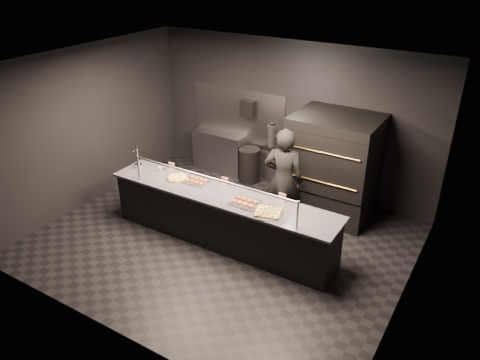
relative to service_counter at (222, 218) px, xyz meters
The scene contains 15 objects.
room 1.03m from the service_counter, 115.57° to the left, with size 6.04×6.00×3.00m.
service_counter is the anchor object (origin of this frame).
pizza_oven 2.30m from the service_counter, 57.73° to the left, with size 1.50×1.23×1.91m.
prep_shelf 2.82m from the service_counter, 124.59° to the left, with size 1.20×0.35×0.90m, color #99999E.
towel_dispenser 2.78m from the service_counter, 110.63° to the left, with size 0.30×0.20×0.35m, color black.
fire_extinguisher 2.50m from the service_counter, 98.30° to the left, with size 0.14×0.14×0.51m.
beer_tap 1.93m from the service_counter, behind, with size 0.13×0.19×0.52m.
round_pizza 1.06m from the service_counter, behind, with size 0.41×0.41×0.03m.
slider_tray_a 0.77m from the service_counter, 167.88° to the left, with size 0.42×0.32×0.06m.
slider_tray_b 0.70m from the service_counter, ahead, with size 0.47×0.36×0.07m.
square_pizza 1.08m from the service_counter, ahead, with size 0.48×0.48×0.05m.
condiment_jar 1.47m from the service_counter, behind, with size 0.14×0.06×0.09m.
tent_cards 0.61m from the service_counter, 114.88° to the left, with size 2.34×0.04×0.15m.
trash_bin 2.35m from the service_counter, 108.97° to the left, with size 0.44×0.44×0.73m, color black.
worker 1.25m from the service_counter, 55.50° to the left, with size 0.68×0.45×1.87m, color black.
Camera 1 is at (3.76, -5.57, 4.57)m, focal length 35.00 mm.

